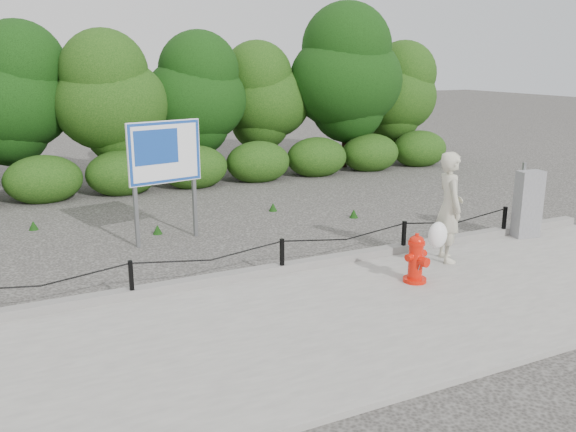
{
  "coord_description": "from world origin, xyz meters",
  "views": [
    {
      "loc": [
        -4.21,
        -8.68,
        3.6
      ],
      "look_at": [
        0.21,
        0.2,
        1.0
      ],
      "focal_mm": 38.0,
      "sensor_mm": 36.0,
      "label": 1
    }
  ],
  "objects_px": {
    "fire_hydrant": "(416,259)",
    "advertising_sign": "(164,158)",
    "utility_cabinet": "(528,204)",
    "pedestrian": "(449,209)"
  },
  "relations": [
    {
      "from": "fire_hydrant",
      "to": "utility_cabinet",
      "type": "height_order",
      "value": "utility_cabinet"
    },
    {
      "from": "fire_hydrant",
      "to": "utility_cabinet",
      "type": "xyz_separation_m",
      "value": [
        3.59,
        1.07,
        0.29
      ]
    },
    {
      "from": "utility_cabinet",
      "to": "pedestrian",
      "type": "bearing_deg",
      "value": -159.2
    },
    {
      "from": "pedestrian",
      "to": "utility_cabinet",
      "type": "height_order",
      "value": "pedestrian"
    },
    {
      "from": "utility_cabinet",
      "to": "advertising_sign",
      "type": "height_order",
      "value": "advertising_sign"
    },
    {
      "from": "fire_hydrant",
      "to": "advertising_sign",
      "type": "bearing_deg",
      "value": 112.95
    },
    {
      "from": "fire_hydrant",
      "to": "utility_cabinet",
      "type": "bearing_deg",
      "value": 4.73
    },
    {
      "from": "pedestrian",
      "to": "utility_cabinet",
      "type": "bearing_deg",
      "value": -57.77
    },
    {
      "from": "advertising_sign",
      "to": "utility_cabinet",
      "type": "bearing_deg",
      "value": -36.19
    },
    {
      "from": "advertising_sign",
      "to": "fire_hydrant",
      "type": "bearing_deg",
      "value": -65.9
    }
  ]
}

